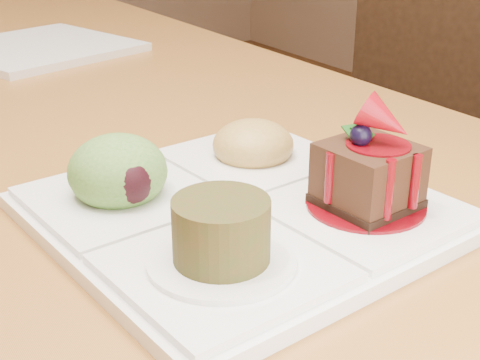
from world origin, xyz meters
TOP-DOWN VIEW (x-y plane):
  - chair_right at (0.77, -0.17)m, footprint 0.53×0.53m
  - sampler_plate at (0.13, -0.52)m, footprint 0.30×0.30m
  - second_plate at (0.19, 0.15)m, footprint 0.31×0.31m

SIDE VIEW (x-z plane):
  - chair_right at x=0.77m, z-range 0.06..1.01m
  - second_plate at x=0.19m, z-range 0.75..0.76m
  - sampler_plate at x=0.13m, z-range 0.72..0.83m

